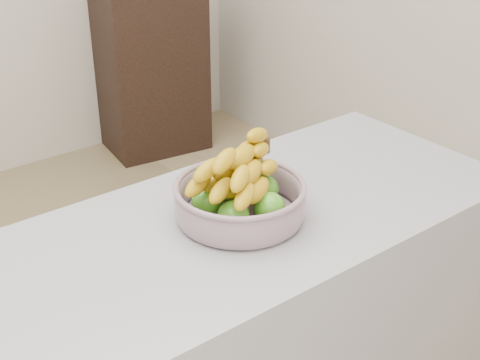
{
  "coord_description": "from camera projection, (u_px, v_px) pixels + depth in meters",
  "views": [
    {
      "loc": [
        -0.53,
        -1.48,
        1.7
      ],
      "look_at": [
        0.3,
        -0.42,
        1.0
      ],
      "focal_mm": 50.0,
      "sensor_mm": 36.0,
      "label": 1
    }
  ],
  "objects": [
    {
      "name": "fruit_bowl",
      "position": [
        240.0,
        197.0,
        1.53
      ],
      "size": [
        0.31,
        0.31,
        0.18
      ],
      "rotation": [
        0.0,
        0.0,
        0.41
      ],
      "color": "#A0ABC0",
      "rests_on": "counter"
    },
    {
      "name": "cabinet",
      "position": [
        150.0,
        66.0,
        3.86
      ],
      "size": [
        0.61,
        0.52,
        1.0
      ],
      "primitive_type": "cube",
      "rotation": [
        0.0,
        0.0,
        -0.14
      ],
      "color": "black",
      "rests_on": "ground"
    }
  ]
}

